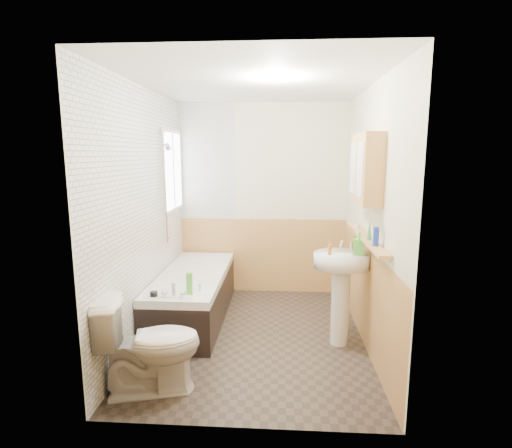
% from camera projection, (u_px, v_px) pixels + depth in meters
% --- Properties ---
extents(floor, '(2.80, 2.80, 0.00)m').
position_uv_depth(floor, '(255.00, 336.00, 4.11)').
color(floor, '#302721').
rests_on(floor, ground).
extents(ceiling, '(2.80, 2.80, 0.00)m').
position_uv_depth(ceiling, '(255.00, 83.00, 3.68)').
color(ceiling, white).
rests_on(ceiling, ground).
extents(wall_back, '(2.20, 0.02, 2.50)m').
position_uv_depth(wall_back, '(262.00, 200.00, 5.28)').
color(wall_back, '#EBE6C2').
rests_on(wall_back, ground).
extents(wall_front, '(2.20, 0.02, 2.50)m').
position_uv_depth(wall_front, '(240.00, 251.00, 2.51)').
color(wall_front, '#EBE6C2').
rests_on(wall_front, ground).
extents(wall_left, '(0.02, 2.80, 2.50)m').
position_uv_depth(wall_left, '(144.00, 215.00, 3.97)').
color(wall_left, '#EBE6C2').
rests_on(wall_left, ground).
extents(wall_right, '(0.02, 2.80, 2.50)m').
position_uv_depth(wall_right, '(370.00, 218.00, 3.83)').
color(wall_right, '#EBE6C2').
rests_on(wall_right, ground).
extents(wainscot_right, '(0.01, 2.80, 1.00)m').
position_uv_depth(wainscot_right, '(364.00, 292.00, 3.96)').
color(wainscot_right, tan).
rests_on(wainscot_right, wall_right).
extents(wainscot_front, '(2.20, 0.01, 1.00)m').
position_uv_depth(wainscot_front, '(241.00, 360.00, 2.66)').
color(wainscot_front, tan).
rests_on(wainscot_front, wall_front).
extents(wainscot_back, '(2.20, 0.01, 1.00)m').
position_uv_depth(wainscot_back, '(262.00, 255.00, 5.39)').
color(wainscot_back, tan).
rests_on(wainscot_back, wall_back).
extents(tile_cladding_left, '(0.01, 2.80, 2.50)m').
position_uv_depth(tile_cladding_left, '(146.00, 216.00, 3.97)').
color(tile_cladding_left, white).
rests_on(tile_cladding_left, wall_left).
extents(tile_return_back, '(0.75, 0.01, 1.50)m').
position_uv_depth(tile_return_back, '(207.00, 162.00, 5.22)').
color(tile_return_back, white).
rests_on(tile_return_back, wall_back).
extents(window, '(0.03, 0.79, 0.99)m').
position_uv_depth(window, '(173.00, 171.00, 4.83)').
color(window, white).
rests_on(window, wall_left).
extents(bathtub, '(0.70, 1.82, 0.68)m').
position_uv_depth(bathtub, '(194.00, 294.00, 4.54)').
color(bathtub, black).
rests_on(bathtub, floor).
extents(shower_riser, '(0.11, 0.09, 1.29)m').
position_uv_depth(shower_riser, '(166.00, 177.00, 4.45)').
color(shower_riser, silver).
rests_on(shower_riser, wall_left).
extents(toilet, '(0.88, 0.63, 0.77)m').
position_uv_depth(toilet, '(150.00, 345.00, 3.11)').
color(toilet, white).
rests_on(toilet, floor).
extents(sink, '(0.54, 0.44, 1.04)m').
position_uv_depth(sink, '(341.00, 280.00, 3.85)').
color(sink, white).
rests_on(sink, floor).
extents(pine_shelf, '(0.10, 1.51, 0.03)m').
position_uv_depth(pine_shelf, '(365.00, 237.00, 3.73)').
color(pine_shelf, tan).
rests_on(pine_shelf, wall_right).
extents(medicine_cabinet, '(0.17, 0.69, 0.63)m').
position_uv_depth(medicine_cabinet, '(366.00, 169.00, 3.59)').
color(medicine_cabinet, tan).
rests_on(medicine_cabinet, wall_right).
extents(foam_can, '(0.06, 0.06, 0.16)m').
position_uv_depth(foam_can, '(376.00, 236.00, 3.30)').
color(foam_can, '#19339E').
rests_on(foam_can, pine_shelf).
extents(green_bottle, '(0.05, 0.05, 0.20)m').
position_uv_depth(green_bottle, '(370.00, 229.00, 3.54)').
color(green_bottle, '#388447').
rests_on(green_bottle, pine_shelf).
extents(black_jar, '(0.06, 0.06, 0.04)m').
position_uv_depth(black_jar, '(357.00, 226.00, 4.12)').
color(black_jar, silver).
rests_on(black_jar, pine_shelf).
extents(soap_bottle, '(0.14, 0.24, 0.10)m').
position_uv_depth(soap_bottle, '(359.00, 249.00, 3.73)').
color(soap_bottle, '#59C647').
rests_on(soap_bottle, sink).
extents(clear_bottle, '(0.04, 0.04, 0.09)m').
position_uv_depth(clear_bottle, '(330.00, 250.00, 3.73)').
color(clear_bottle, orange).
rests_on(clear_bottle, sink).
extents(blue_gel, '(0.06, 0.05, 0.21)m').
position_uv_depth(blue_gel, '(189.00, 284.00, 3.77)').
color(blue_gel, '#59C647').
rests_on(blue_gel, bathtub).
extents(cream_jar, '(0.07, 0.07, 0.04)m').
position_uv_depth(cream_jar, '(154.00, 294.00, 3.73)').
color(cream_jar, black).
rests_on(cream_jar, bathtub).
extents(orange_bottle, '(0.03, 0.03, 0.08)m').
position_uv_depth(orange_bottle, '(200.00, 287.00, 3.88)').
color(orange_bottle, silver).
rests_on(orange_bottle, bathtub).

